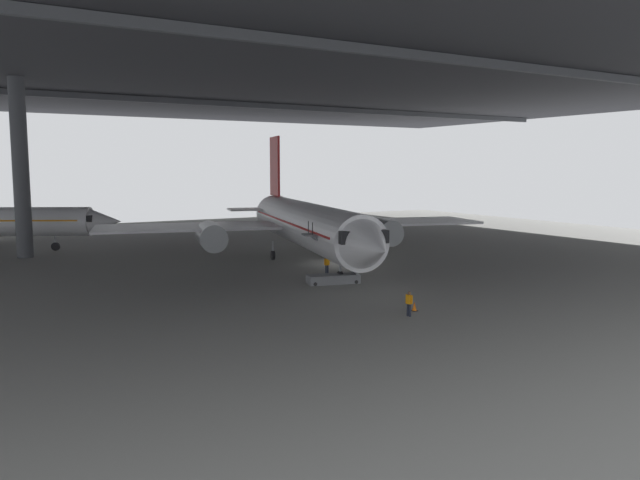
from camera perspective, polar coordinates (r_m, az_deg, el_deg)
ground_plane at (r=58.85m, az=2.30°, el=-2.17°), size 110.00×110.00×0.00m
hangar_structure at (r=70.70m, az=-3.90°, el=14.27°), size 121.00×99.00×19.04m
airplane_main at (r=59.25m, az=-1.36°, el=1.45°), size 39.50×40.13×12.54m
boarding_stairs at (r=48.73m, az=1.15°, el=-3.12°), size 4.63×2.47×4.88m
crew_worker_near_nose at (r=38.40m, az=8.15°, el=-5.66°), size 0.28×0.54×1.55m
crew_worker_by_stairs at (r=52.60m, az=0.63°, el=-2.20°), size 0.55×0.24×1.62m
traffic_cone_orange at (r=39.98m, az=8.63°, el=-6.03°), size 0.36×0.36×0.60m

